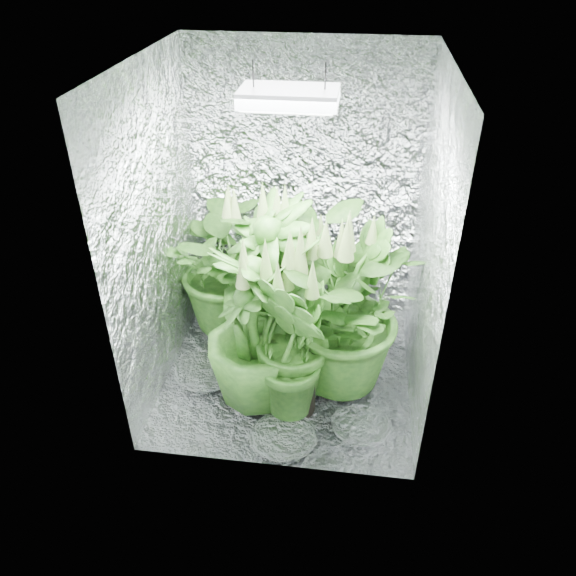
# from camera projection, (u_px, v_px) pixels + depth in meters

# --- Properties ---
(ground) EXTENTS (1.60, 1.60, 0.00)m
(ground) POSITION_uv_depth(u_px,v_px,m) (289.00, 370.00, 3.83)
(ground) COLOR silver
(ground) RESTS_ON ground
(walls) EXTENTS (1.62, 1.62, 2.00)m
(walls) POSITION_uv_depth(u_px,v_px,m) (289.00, 241.00, 3.28)
(walls) COLOR silver
(walls) RESTS_ON ground
(ceiling) EXTENTS (1.60, 1.60, 0.01)m
(ceiling) POSITION_uv_depth(u_px,v_px,m) (289.00, 61.00, 2.73)
(ceiling) COLOR silver
(ceiling) RESTS_ON walls
(grow_lamp) EXTENTS (0.50, 0.30, 0.22)m
(grow_lamp) POSITION_uv_depth(u_px,v_px,m) (289.00, 97.00, 2.83)
(grow_lamp) COLOR gray
(grow_lamp) RESTS_ON ceiling
(plant_a) EXTENTS (1.22, 1.22, 1.12)m
(plant_a) POSITION_uv_depth(u_px,v_px,m) (229.00, 263.00, 3.98)
(plant_a) COLOR black
(plant_a) RESTS_ON ground
(plant_b) EXTENTS (0.69, 0.69, 1.04)m
(plant_b) POSITION_uv_depth(u_px,v_px,m) (306.00, 282.00, 3.87)
(plant_b) COLOR black
(plant_b) RESTS_ON ground
(plant_c) EXTENTS (0.66, 0.66, 1.10)m
(plant_c) POSITION_uv_depth(u_px,v_px,m) (352.00, 300.00, 3.63)
(plant_c) COLOR black
(plant_c) RESTS_ON ground
(plant_d) EXTENTS (0.83, 0.83, 1.14)m
(plant_d) POSITION_uv_depth(u_px,v_px,m) (253.00, 331.00, 3.33)
(plant_d) COLOR black
(plant_d) RESTS_ON ground
(plant_e) EXTENTS (1.04, 1.04, 1.22)m
(plant_e) POSITION_uv_depth(u_px,v_px,m) (337.00, 312.00, 3.40)
(plant_e) COLOR black
(plant_e) RESTS_ON ground
(plant_f) EXTENTS (0.80, 0.80, 1.20)m
(plant_f) POSITION_uv_depth(u_px,v_px,m) (293.00, 312.00, 3.45)
(plant_f) COLOR black
(plant_f) RESTS_ON ground
(plant_g) EXTENTS (0.72, 0.72, 1.09)m
(plant_g) POSITION_uv_depth(u_px,v_px,m) (294.00, 344.00, 3.26)
(plant_g) COLOR black
(plant_g) RESTS_ON ground
(plant_h) EXTENTS (0.92, 0.92, 1.27)m
(plant_h) POSITION_uv_depth(u_px,v_px,m) (270.00, 286.00, 3.61)
(plant_h) COLOR black
(plant_h) RESTS_ON ground
(circulation_fan) EXTENTS (0.18, 0.33, 0.38)m
(circulation_fan) POSITION_uv_depth(u_px,v_px,m) (378.00, 316.00, 4.08)
(circulation_fan) COLOR black
(circulation_fan) RESTS_ON ground
(plant_label) EXTENTS (0.05, 0.02, 0.07)m
(plant_label) POSITION_uv_depth(u_px,v_px,m) (303.00, 375.00, 3.35)
(plant_label) COLOR white
(plant_label) RESTS_ON plant_g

